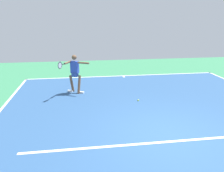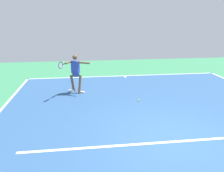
% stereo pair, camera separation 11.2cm
% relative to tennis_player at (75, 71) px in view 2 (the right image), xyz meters
% --- Properties ---
extents(ground_plane, '(23.68, 23.68, 0.00)m').
position_rel_tennis_player_xyz_m(ground_plane, '(-2.68, 4.24, -0.97)').
color(ground_plane, '#388456').
extents(court_surface, '(10.84, 13.87, 0.00)m').
position_rel_tennis_player_xyz_m(court_surface, '(-2.68, 4.24, -0.97)').
color(court_surface, '#2D5484').
rests_on(court_surface, ground_plane).
extents(court_line_baseline_near, '(10.84, 0.10, 0.01)m').
position_rel_tennis_player_xyz_m(court_line_baseline_near, '(-2.68, -2.64, -0.97)').
color(court_line_baseline_near, white).
rests_on(court_line_baseline_near, ground_plane).
extents(court_line_service, '(8.13, 0.10, 0.01)m').
position_rel_tennis_player_xyz_m(court_line_service, '(-2.68, 4.53, -0.97)').
color(court_line_service, white).
rests_on(court_line_service, ground_plane).
extents(court_line_centre_mark, '(0.10, 0.30, 0.01)m').
position_rel_tennis_player_xyz_m(court_line_centre_mark, '(-2.68, -2.44, -0.97)').
color(court_line_centre_mark, white).
rests_on(court_line_centre_mark, ground_plane).
extents(tennis_player, '(1.27, 1.08, 1.71)m').
position_rel_tennis_player_xyz_m(tennis_player, '(0.00, 0.00, 0.00)').
color(tennis_player, brown).
rests_on(tennis_player, ground_plane).
extents(tennis_ball_by_baseline, '(0.07, 0.07, 0.07)m').
position_rel_tennis_player_xyz_m(tennis_ball_by_baseline, '(-2.52, 1.40, -0.94)').
color(tennis_ball_by_baseline, '#C6E53D').
rests_on(tennis_ball_by_baseline, ground_plane).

